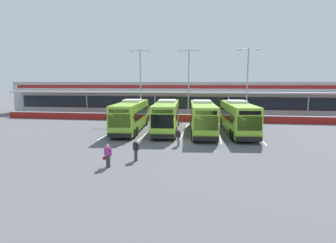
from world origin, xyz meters
TOP-DOWN VIEW (x-y plane):
  - ground_plane at (0.00, 0.00)m, footprint 200.00×200.00m
  - terminal_building at (-0.00, 26.91)m, footprint 70.00×13.00m
  - red_barrier_wall at (0.00, 14.50)m, footprint 60.00×0.40m
  - coach_bus_leftmost at (-6.47, 5.59)m, footprint 3.68×12.31m
  - coach_bus_left_centre at (-2.10, 5.78)m, footprint 3.68×12.31m
  - coach_bus_centre at (2.21, 5.27)m, footprint 3.68×12.31m
  - coach_bus_right_centre at (6.30, 5.73)m, footprint 3.68×12.31m
  - bay_stripe_far_west at (-8.40, 6.00)m, footprint 0.14×13.00m
  - bay_stripe_west at (-4.20, 6.00)m, footprint 0.14×13.00m
  - bay_stripe_mid_west at (0.00, 6.00)m, footprint 0.14×13.00m
  - bay_stripe_centre at (4.20, 6.00)m, footprint 0.14×13.00m
  - bay_stripe_mid_east at (8.40, 6.00)m, footprint 0.14×13.00m
  - pedestrian_with_handbag at (-4.03, -8.89)m, footprint 0.63×0.36m
  - pedestrian_in_dark_coat at (-2.51, -7.06)m, footprint 0.51×0.41m
  - pedestrian_child at (0.17, -1.78)m, footprint 0.44×0.45m
  - lamp_post_west at (-7.90, 16.13)m, footprint 3.24×0.28m
  - lamp_post_centre at (-0.25, 16.71)m, footprint 3.24×0.28m
  - lamp_post_east at (8.70, 16.58)m, footprint 3.24×0.28m

SIDE VIEW (x-z plane):
  - ground_plane at x=0.00m, z-range 0.00..0.00m
  - bay_stripe_far_west at x=-8.40m, z-range 0.00..0.01m
  - bay_stripe_west at x=-4.20m, z-range 0.00..0.01m
  - bay_stripe_mid_west at x=0.00m, z-range 0.00..0.01m
  - bay_stripe_centre at x=4.20m, z-range 0.00..0.01m
  - bay_stripe_mid_east at x=8.40m, z-range 0.00..0.01m
  - red_barrier_wall at x=0.00m, z-range 0.01..1.10m
  - pedestrian_with_handbag at x=-4.03m, z-range 0.05..1.67m
  - pedestrian_in_dark_coat at x=-2.51m, z-range 0.06..1.68m
  - pedestrian_child at x=0.17m, z-range 0.06..1.68m
  - coach_bus_leftmost at x=-6.47m, z-range -0.10..3.68m
  - coach_bus_left_centre at x=-2.10m, z-range -0.10..3.68m
  - coach_bus_centre at x=2.21m, z-range -0.10..3.68m
  - coach_bus_right_centre at x=6.30m, z-range -0.10..3.68m
  - terminal_building at x=0.00m, z-range 0.01..6.01m
  - lamp_post_west at x=-7.90m, z-range 0.79..11.79m
  - lamp_post_centre at x=-0.25m, z-range 0.79..11.79m
  - lamp_post_east at x=8.70m, z-range 0.79..11.79m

